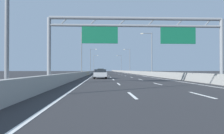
{
  "coord_description": "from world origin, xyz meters",
  "views": [
    {
      "loc": [
        -3.36,
        1.28,
        1.31
      ],
      "look_at": [
        -0.76,
        56.27,
        1.99
      ],
      "focal_mm": 35.53,
      "sensor_mm": 36.0,
      "label": 1
    }
  ],
  "objects_px": {
    "streetlamp_left_mid": "(83,51)",
    "streetlamp_right_far": "(129,59)",
    "silver_car": "(100,74)",
    "blue_car": "(101,71)",
    "streetlamp_left_distant": "(94,62)",
    "streetlamp_right_distant": "(121,62)",
    "red_car": "(101,71)",
    "streetlamp_left_far": "(91,59)",
    "streetlamp_right_mid": "(151,51)",
    "sign_gantry": "(137,33)",
    "yellow_car": "(101,72)"
  },
  "relations": [
    {
      "from": "streetlamp_left_mid",
      "to": "streetlamp_right_far",
      "type": "bearing_deg",
      "value": 68.48
    },
    {
      "from": "silver_car",
      "to": "blue_car",
      "type": "height_order",
      "value": "blue_car"
    },
    {
      "from": "streetlamp_right_far",
      "to": "silver_car",
      "type": "distance_m",
      "value": 54.53
    },
    {
      "from": "streetlamp_right_far",
      "to": "streetlamp_left_distant",
      "type": "bearing_deg",
      "value": 111.52
    },
    {
      "from": "streetlamp_right_far",
      "to": "silver_car",
      "type": "relative_size",
      "value": 2.19
    },
    {
      "from": "streetlamp_right_distant",
      "to": "red_car",
      "type": "xyz_separation_m",
      "value": [
        -11.29,
        -22.42,
        -4.64
      ]
    },
    {
      "from": "streetlamp_left_far",
      "to": "blue_car",
      "type": "height_order",
      "value": "streetlamp_left_far"
    },
    {
      "from": "silver_car",
      "to": "streetlamp_left_far",
      "type": "bearing_deg",
      "value": 94.21
    },
    {
      "from": "streetlamp_right_mid",
      "to": "red_car",
      "type": "distance_m",
      "value": 54.7
    },
    {
      "from": "sign_gantry",
      "to": "streetlamp_left_distant",
      "type": "bearing_deg",
      "value": 94.17
    },
    {
      "from": "red_car",
      "to": "streetlamp_left_distant",
      "type": "bearing_deg",
      "value": 99.22
    },
    {
      "from": "streetlamp_left_far",
      "to": "streetlamp_right_far",
      "type": "height_order",
      "value": "same"
    },
    {
      "from": "yellow_car",
      "to": "streetlamp_left_far",
      "type": "bearing_deg",
      "value": 96.92
    },
    {
      "from": "sign_gantry",
      "to": "red_car",
      "type": "distance_m",
      "value": 80.83
    },
    {
      "from": "blue_car",
      "to": "streetlamp_left_far",
      "type": "bearing_deg",
      "value": -94.79
    },
    {
      "from": "streetlamp_left_distant",
      "to": "yellow_car",
      "type": "xyz_separation_m",
      "value": [
        3.88,
        -69.84,
        -4.6
      ]
    },
    {
      "from": "streetlamp_right_mid",
      "to": "yellow_car",
      "type": "bearing_deg",
      "value": 151.89
    },
    {
      "from": "streetlamp_left_far",
      "to": "streetlamp_right_far",
      "type": "bearing_deg",
      "value": 0.0
    },
    {
      "from": "streetlamp_left_far",
      "to": "blue_car",
      "type": "relative_size",
      "value": 2.03
    },
    {
      "from": "silver_car",
      "to": "red_car",
      "type": "bearing_deg",
      "value": 90.24
    },
    {
      "from": "yellow_car",
      "to": "streetlamp_right_distant",
      "type": "bearing_deg",
      "value": 81.01
    },
    {
      "from": "blue_car",
      "to": "red_car",
      "type": "relative_size",
      "value": 1.11
    },
    {
      "from": "sign_gantry",
      "to": "yellow_car",
      "type": "distance_m",
      "value": 33.66
    },
    {
      "from": "streetlamp_left_mid",
      "to": "red_car",
      "type": "xyz_separation_m",
      "value": [
        3.64,
        53.32,
        -4.64
      ]
    },
    {
      "from": "streetlamp_right_mid",
      "to": "streetlamp_left_distant",
      "type": "relative_size",
      "value": 1.0
    },
    {
      "from": "streetlamp_right_mid",
      "to": "streetlamp_left_mid",
      "type": "bearing_deg",
      "value": 180.0
    },
    {
      "from": "streetlamp_right_mid",
      "to": "red_car",
      "type": "relative_size",
      "value": 2.26
    },
    {
      "from": "streetlamp_right_distant",
      "to": "blue_car",
      "type": "distance_m",
      "value": 15.04
    },
    {
      "from": "streetlamp_left_distant",
      "to": "blue_car",
      "type": "distance_m",
      "value": 10.99
    },
    {
      "from": "streetlamp_right_far",
      "to": "blue_car",
      "type": "xyz_separation_m",
      "value": [
        -10.99,
        47.02,
        -4.64
      ]
    },
    {
      "from": "yellow_car",
      "to": "red_car",
      "type": "height_order",
      "value": "yellow_car"
    },
    {
      "from": "streetlamp_left_far",
      "to": "red_car",
      "type": "distance_m",
      "value": 16.54
    },
    {
      "from": "blue_car",
      "to": "red_car",
      "type": "xyz_separation_m",
      "value": [
        -0.3,
        -31.57,
        -0.0
      ]
    },
    {
      "from": "sign_gantry",
      "to": "red_car",
      "type": "relative_size",
      "value": 4.02
    },
    {
      "from": "silver_car",
      "to": "streetlamp_left_distant",
      "type": "bearing_deg",
      "value": 92.46
    },
    {
      "from": "sign_gantry",
      "to": "blue_car",
      "type": "distance_m",
      "value": 112.34
    },
    {
      "from": "streetlamp_left_mid",
      "to": "yellow_car",
      "type": "relative_size",
      "value": 2.09
    },
    {
      "from": "streetlamp_left_distant",
      "to": "red_car",
      "type": "height_order",
      "value": "streetlamp_left_distant"
    },
    {
      "from": "blue_car",
      "to": "streetlamp_right_far",
      "type": "bearing_deg",
      "value": -76.84
    },
    {
      "from": "streetlamp_right_mid",
      "to": "streetlamp_right_far",
      "type": "height_order",
      "value": "same"
    },
    {
      "from": "streetlamp_right_far",
      "to": "silver_car",
      "type": "height_order",
      "value": "streetlamp_right_far"
    },
    {
      "from": "streetlamp_left_mid",
      "to": "streetlamp_right_far",
      "type": "xyz_separation_m",
      "value": [
        14.93,
        37.87,
        0.0
      ]
    },
    {
      "from": "sign_gantry",
      "to": "silver_car",
      "type": "height_order",
      "value": "sign_gantry"
    },
    {
      "from": "yellow_car",
      "to": "blue_car",
      "type": "height_order",
      "value": "yellow_car"
    },
    {
      "from": "streetlamp_right_mid",
      "to": "silver_car",
      "type": "distance_m",
      "value": 19.44
    },
    {
      "from": "streetlamp_left_far",
      "to": "silver_car",
      "type": "distance_m",
      "value": 53.55
    },
    {
      "from": "sign_gantry",
      "to": "streetlamp_right_mid",
      "type": "relative_size",
      "value": 1.78
    },
    {
      "from": "sign_gantry",
      "to": "streetlamp_left_far",
      "type": "height_order",
      "value": "streetlamp_left_far"
    },
    {
      "from": "streetlamp_right_mid",
      "to": "blue_car",
      "type": "relative_size",
      "value": 2.03
    },
    {
      "from": "red_car",
      "to": "silver_car",
      "type": "bearing_deg",
      "value": -89.76
    }
  ]
}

